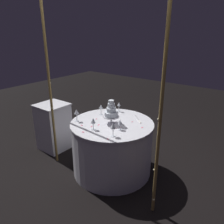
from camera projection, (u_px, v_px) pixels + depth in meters
name	position (u px, v px, depth m)	size (l,w,h in m)	color
ground_plane	(112.00, 170.00, 3.33)	(12.00, 12.00, 0.00)	black
decorative_arch	(94.00, 69.00, 2.53)	(1.78, 0.06, 2.50)	olive
main_table	(112.00, 147.00, 3.19)	(1.16, 1.16, 0.77)	white
side_table	(54.00, 127.00, 3.81)	(0.48, 0.48, 0.82)	white
tiered_cake	(111.00, 112.00, 2.97)	(0.22, 0.22, 0.34)	silver
wine_glass_0	(101.00, 107.00, 3.30)	(0.06, 0.06, 0.16)	silver
wine_glass_1	(113.00, 126.00, 2.62)	(0.07, 0.07, 0.18)	silver
wine_glass_2	(119.00, 105.00, 3.43)	(0.06, 0.06, 0.16)	silver
wine_glass_3	(76.00, 112.00, 3.06)	(0.07, 0.07, 0.18)	silver
wine_glass_4	(93.00, 121.00, 2.80)	(0.06, 0.06, 0.16)	silver
wine_glass_5	(120.00, 122.00, 2.81)	(0.06, 0.06, 0.14)	silver
cake_knife	(138.00, 120.00, 3.14)	(0.23, 0.22, 0.01)	silver
rose_petal_0	(99.00, 125.00, 2.98)	(0.04, 0.03, 0.00)	#EA6B84
rose_petal_1	(116.00, 128.00, 2.88)	(0.04, 0.02, 0.00)	#EA6B84
rose_petal_2	(120.00, 127.00, 2.91)	(0.03, 0.02, 0.00)	#EA6B84
rose_petal_3	(107.00, 112.00, 3.43)	(0.03, 0.02, 0.00)	#EA6B84
rose_petal_4	(96.00, 119.00, 3.18)	(0.03, 0.02, 0.00)	#EA6B84
rose_petal_5	(82.00, 125.00, 2.96)	(0.03, 0.02, 0.00)	#EA6B84
rose_petal_6	(132.00, 122.00, 3.08)	(0.03, 0.02, 0.00)	#EA6B84
rose_petal_7	(108.00, 139.00, 2.59)	(0.03, 0.02, 0.00)	#EA6B84
rose_petal_8	(114.00, 111.00, 3.47)	(0.03, 0.02, 0.00)	#EA6B84
rose_petal_9	(105.00, 113.00, 3.41)	(0.02, 0.02, 0.00)	#EA6B84
rose_petal_10	(142.00, 127.00, 2.90)	(0.04, 0.03, 0.00)	#EA6B84
rose_petal_11	(107.00, 118.00, 3.21)	(0.03, 0.02, 0.00)	#EA6B84
rose_petal_12	(92.00, 126.00, 2.93)	(0.04, 0.03, 0.00)	#EA6B84
rose_petal_13	(83.00, 132.00, 2.77)	(0.04, 0.03, 0.00)	#EA6B84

